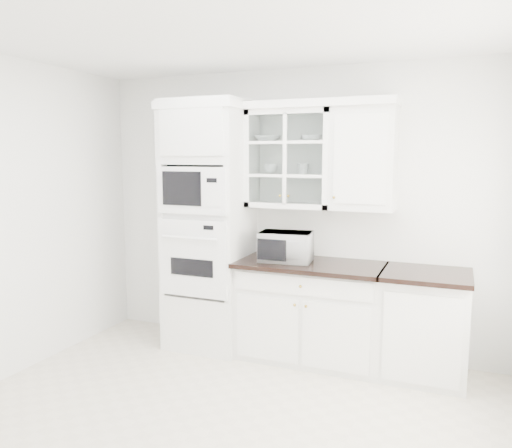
% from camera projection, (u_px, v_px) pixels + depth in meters
% --- Properties ---
extents(ground, '(4.00, 3.50, 0.01)m').
position_uv_depth(ground, '(212.00, 429.00, 3.44)').
color(ground, beige).
rests_on(ground, ground).
extents(room_shell, '(4.00, 3.50, 2.70)m').
position_uv_depth(room_shell, '(236.00, 170.00, 3.59)').
color(room_shell, white).
rests_on(room_shell, ground).
extents(oven_column, '(0.76, 0.68, 2.40)m').
position_uv_depth(oven_column, '(209.00, 226.00, 4.86)').
color(oven_column, white).
rests_on(oven_column, ground).
extents(base_cabinet_run, '(1.32, 0.67, 0.92)m').
position_uv_depth(base_cabinet_run, '(310.00, 310.00, 4.60)').
color(base_cabinet_run, white).
rests_on(base_cabinet_run, ground).
extents(extra_base_cabinet, '(0.72, 0.67, 0.92)m').
position_uv_depth(extra_base_cabinet, '(424.00, 324.00, 4.23)').
color(extra_base_cabinet, white).
rests_on(extra_base_cabinet, ground).
extents(upper_cabinet_glass, '(0.80, 0.33, 0.90)m').
position_uv_depth(upper_cabinet_glass, '(291.00, 159.00, 4.63)').
color(upper_cabinet_glass, white).
rests_on(upper_cabinet_glass, room_shell).
extents(upper_cabinet_solid, '(0.55, 0.33, 0.90)m').
position_uv_depth(upper_cabinet_solid, '(364.00, 159.00, 4.38)').
color(upper_cabinet_solid, white).
rests_on(upper_cabinet_solid, room_shell).
extents(crown_molding, '(2.14, 0.38, 0.07)m').
position_uv_depth(crown_molding, '(279.00, 106.00, 4.58)').
color(crown_molding, white).
rests_on(crown_molding, room_shell).
extents(countertop_microwave, '(0.51, 0.44, 0.27)m').
position_uv_depth(countertop_microwave, '(286.00, 246.00, 4.57)').
color(countertop_microwave, white).
rests_on(countertop_microwave, base_cabinet_run).
extents(bowl_a, '(0.27, 0.27, 0.06)m').
position_uv_depth(bowl_a, '(267.00, 139.00, 4.68)').
color(bowl_a, white).
rests_on(bowl_a, upper_cabinet_glass).
extents(bowl_b, '(0.19, 0.19, 0.06)m').
position_uv_depth(bowl_b, '(311.00, 138.00, 4.55)').
color(bowl_b, white).
rests_on(bowl_b, upper_cabinet_glass).
extents(cup_a, '(0.12, 0.12, 0.09)m').
position_uv_depth(cup_a, '(271.00, 169.00, 4.72)').
color(cup_a, white).
rests_on(cup_a, upper_cabinet_glass).
extents(cup_b, '(0.14, 0.14, 0.10)m').
position_uv_depth(cup_b, '(303.00, 169.00, 4.62)').
color(cup_b, white).
rests_on(cup_b, upper_cabinet_glass).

